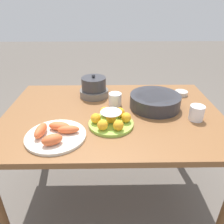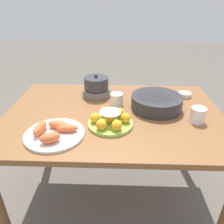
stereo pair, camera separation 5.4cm
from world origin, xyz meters
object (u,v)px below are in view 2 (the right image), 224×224
(serving_bowl, at_px, (156,102))
(dining_table, at_px, (113,127))
(warming_pot, at_px, (96,87))
(cake_plate, at_px, (110,120))
(seafood_platter, at_px, (54,132))
(cup_near, at_px, (198,115))
(cup_far, at_px, (117,99))
(sauce_bowl, at_px, (185,94))

(serving_bowl, bearing_deg, dining_table, -166.34)
(dining_table, xyz_separation_m, warming_pot, (-0.12, 0.23, 0.16))
(dining_table, height_order, cake_plate, cake_plate)
(serving_bowl, relative_size, seafood_platter, 1.04)
(seafood_platter, bearing_deg, cake_plate, 21.94)
(warming_pot, bearing_deg, cup_near, -29.66)
(seafood_platter, relative_size, cup_far, 3.71)
(seafood_platter, distance_m, cup_far, 0.45)
(cup_near, relative_size, cup_far, 1.06)
(cup_near, height_order, cup_far, cup_near)
(dining_table, distance_m, cup_far, 0.17)
(seafood_platter, xyz_separation_m, cup_far, (0.29, 0.35, 0.02))
(dining_table, relative_size, serving_bowl, 4.18)
(seafood_platter, bearing_deg, sauce_bowl, 33.18)
(cake_plate, relative_size, serving_bowl, 0.78)
(cake_plate, bearing_deg, cup_far, 83.48)
(serving_bowl, distance_m, warming_pot, 0.41)
(serving_bowl, relative_size, cup_near, 3.63)
(cup_far, bearing_deg, cup_near, -23.55)
(sauce_bowl, relative_size, seafood_platter, 0.29)
(serving_bowl, distance_m, sauce_bowl, 0.28)
(dining_table, distance_m, serving_bowl, 0.29)
(cup_near, bearing_deg, sauce_bowl, 86.89)
(seafood_platter, distance_m, cup_near, 0.74)
(dining_table, bearing_deg, warming_pot, 117.22)
(sauce_bowl, xyz_separation_m, warming_pot, (-0.59, -0.00, 0.04))
(serving_bowl, xyz_separation_m, warming_pot, (-0.37, 0.17, 0.02))
(cup_near, distance_m, cup_far, 0.47)
(cup_near, bearing_deg, seafood_platter, -167.73)
(cup_near, xyz_separation_m, warming_pot, (-0.57, 0.32, 0.02))
(sauce_bowl, bearing_deg, dining_table, -152.85)
(dining_table, height_order, seafood_platter, seafood_platter)
(dining_table, relative_size, cup_near, 15.20)
(seafood_platter, height_order, warming_pot, warming_pot)
(cup_near, bearing_deg, cake_plate, -173.71)
(dining_table, bearing_deg, serving_bowl, 13.66)
(cake_plate, bearing_deg, sauce_bowl, 38.44)
(seafood_platter, distance_m, warming_pot, 0.51)
(cake_plate, xyz_separation_m, sauce_bowl, (0.48, 0.38, -0.02))
(dining_table, bearing_deg, seafood_platter, -138.33)
(seafood_platter, bearing_deg, serving_bowl, 30.22)
(seafood_platter, relative_size, cup_near, 3.51)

